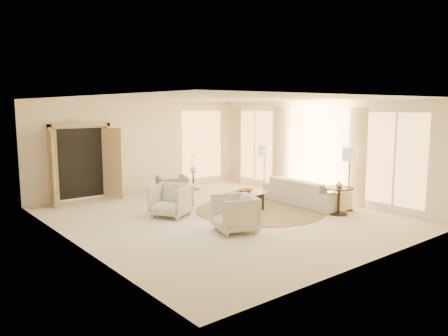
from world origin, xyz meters
TOP-DOWN VIEW (x-y plane):
  - room at (0.00, 0.00)m, footprint 7.04×8.04m
  - windows_right at (3.45, 0.10)m, footprint 0.10×6.40m
  - window_back_corner at (2.30, 3.95)m, footprint 1.70×0.10m
  - curtains_right at (3.40, 1.00)m, footprint 0.06×5.20m
  - french_doors at (-1.90, 3.82)m, footprint 1.95×0.66m
  - area_rug at (1.18, -0.11)m, footprint 4.26×4.26m
  - sofa at (2.58, -0.37)m, footprint 1.06×2.45m
  - armchair_left at (-0.92, 0.79)m, footprint 1.10×1.12m
  - armchair_right at (-0.56, -1.16)m, footprint 1.01×1.04m
  - accent_chair at (0.45, 2.93)m, footprint 1.00×0.81m
  - coffee_table at (0.88, 0.12)m, footprint 1.63×1.63m
  - end_table at (2.37, -1.62)m, footprint 0.71×0.71m
  - side_table at (1.43, 3.24)m, footprint 0.49×0.49m
  - floor_lamp_near at (2.59, 1.24)m, footprint 0.36×0.36m
  - floor_lamp_far at (2.90, -1.52)m, footprint 0.39×0.39m
  - bowl at (0.88, 0.12)m, footprint 0.41×0.41m
  - end_vase at (2.37, -1.62)m, footprint 0.17×0.17m
  - side_vase at (1.43, 3.24)m, footprint 0.26×0.26m

SIDE VIEW (x-z plane):
  - area_rug at x=1.18m, z-range 0.00..0.01m
  - coffee_table at x=0.88m, z-range 0.06..0.52m
  - side_table at x=1.43m, z-range 0.06..0.63m
  - sofa at x=2.58m, z-range 0.00..0.70m
  - accent_chair at x=0.45m, z-range 0.00..0.75m
  - armchair_right at x=-0.56m, z-range 0.00..0.86m
  - armchair_left at x=-0.92m, z-range 0.00..0.86m
  - end_table at x=2.37m, z-range 0.12..0.79m
  - bowl at x=0.88m, z-range 0.46..0.54m
  - side_vase at x=1.43m, z-range 0.57..0.79m
  - end_vase at x=2.37m, z-range 0.66..0.83m
  - french_doors at x=-1.90m, z-range -0.01..2.15m
  - floor_lamp_near at x=2.59m, z-range 0.53..2.02m
  - curtains_right at x=3.40m, z-range 0.00..2.60m
  - windows_right at x=3.45m, z-range 0.15..2.55m
  - window_back_corner at x=2.30m, z-range 0.15..2.55m
  - floor_lamp_far at x=2.90m, z-range 0.56..2.17m
  - room at x=0.00m, z-range -0.02..2.81m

